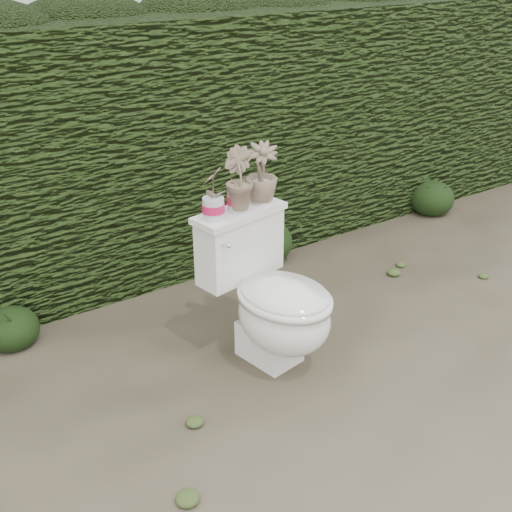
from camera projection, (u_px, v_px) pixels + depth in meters
ground at (250, 380)px, 3.22m from camera, size 60.00×60.00×0.00m
hedge at (110, 149)px, 4.06m from camera, size 8.00×1.00×1.60m
toilet at (273, 300)px, 3.23m from camera, size 0.56×0.74×0.78m
potted_plant_left at (213, 194)px, 3.04m from camera, size 0.16×0.15×0.25m
potted_plant_center at (238, 182)px, 3.13m from camera, size 0.14×0.17×0.30m
potted_plant_right at (261, 175)px, 3.23m from camera, size 0.23×0.23×0.30m
liriope_clump_1 at (10, 324)px, 3.47m from camera, size 0.30×0.30×0.24m
liriope_clump_2 at (264, 238)px, 4.39m from camera, size 0.39×0.39×0.32m
liriope_clump_3 at (432, 195)px, 5.17m from camera, size 0.36×0.36×0.29m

